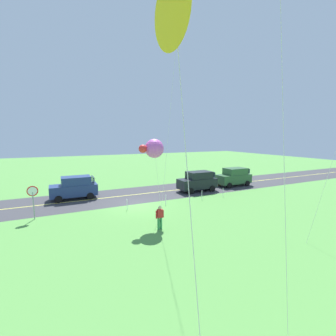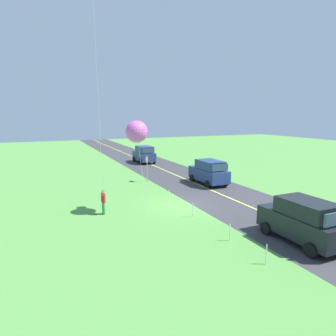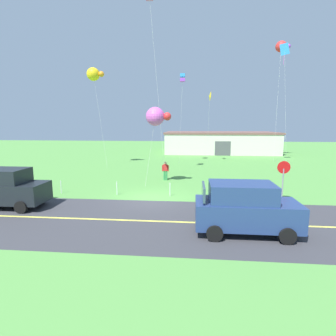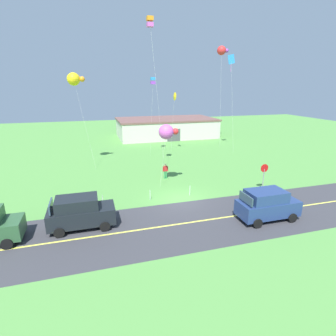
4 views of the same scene
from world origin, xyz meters
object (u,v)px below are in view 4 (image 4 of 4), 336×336
object	(u,v)px
stop_sign	(264,172)
kite_pink_drift	(153,81)
kite_green_far	(231,62)
kite_red_low	(150,22)
kite_blue_mid	(167,132)
kite_orange_near	(74,79)
kite_yellow_high	(222,50)
warehouse_distant	(166,127)
person_adult_near	(165,171)
car_parked_west_near	(80,212)
car_suv_foreground	(267,204)
kite_cyan_top	(174,97)

from	to	relation	value
stop_sign	kite_pink_drift	size ratio (longest dim) A/B	0.24
stop_sign	kite_green_far	distance (m)	19.39
kite_red_low	kite_blue_mid	distance (m)	9.87
kite_orange_near	kite_yellow_high	bearing A→B (deg)	21.30
kite_red_low	stop_sign	bearing A→B (deg)	-34.41
stop_sign	warehouse_distant	bearing A→B (deg)	91.63
person_adult_near	kite_blue_mid	world-z (taller)	kite_blue_mid
person_adult_near	stop_sign	bearing A→B (deg)	-161.96
kite_red_low	person_adult_near	bearing A→B (deg)	-16.21
car_parked_west_near	kite_orange_near	bearing A→B (deg)	90.43
kite_green_far	warehouse_distant	world-z (taller)	kite_green_far
kite_blue_mid	warehouse_distant	world-z (taller)	kite_blue_mid
kite_green_far	warehouse_distant	bearing A→B (deg)	110.41
kite_yellow_high	warehouse_distant	distance (m)	16.88
car_parked_west_near	kite_yellow_high	distance (m)	34.99
car_suv_foreground	kite_green_far	size ratio (longest dim) A/B	0.32
kite_pink_drift	kite_red_low	bearing A→B (deg)	-104.37
kite_green_far	kite_yellow_high	bearing A→B (deg)	76.38
kite_yellow_high	warehouse_distant	size ratio (longest dim) A/B	0.84
kite_blue_mid	kite_pink_drift	distance (m)	12.59
stop_sign	kite_green_far	size ratio (longest dim) A/B	0.19
kite_yellow_high	kite_blue_mid	bearing A→B (deg)	-128.72
kite_green_far	warehouse_distant	distance (m)	18.67
kite_red_low	kite_cyan_top	xyz separation A→B (m)	(5.50, 9.93, -6.81)
kite_green_far	kite_orange_near	size ratio (longest dim) A/B	1.26
kite_red_low	warehouse_distant	bearing A→B (deg)	70.77
kite_orange_near	person_adult_near	bearing A→B (deg)	-38.76
car_suv_foreground	kite_blue_mid	world-z (taller)	kite_blue_mid
kite_orange_near	kite_cyan_top	distance (m)	13.31
kite_cyan_top	stop_sign	bearing A→B (deg)	-77.60
kite_yellow_high	warehouse_distant	bearing A→B (deg)	128.19
stop_sign	kite_red_low	world-z (taller)	kite_red_low
car_suv_foreground	stop_sign	bearing A→B (deg)	57.25
person_adult_near	kite_yellow_high	world-z (taller)	kite_yellow_high
stop_sign	kite_pink_drift	xyz separation A→B (m)	(-6.73, 15.25, 8.20)
kite_green_far	kite_orange_near	xyz separation A→B (m)	(-20.67, -2.86, -2.52)
car_parked_west_near	kite_yellow_high	xyz separation A→B (m)	(21.94, 23.65, 13.56)
stop_sign	warehouse_distant	distance (m)	29.72
stop_sign	kite_green_far	world-z (taller)	kite_green_far
car_suv_foreground	person_adult_near	xyz separation A→B (m)	(-4.57, 10.78, -0.29)
car_suv_foreground	kite_pink_drift	size ratio (longest dim) A/B	0.42
kite_red_low	kite_cyan_top	distance (m)	13.24
kite_green_far	kite_orange_near	distance (m)	21.01
kite_pink_drift	car_suv_foreground	bearing A→B (deg)	-80.05
kite_green_far	kite_orange_near	bearing A→B (deg)	-172.11
kite_yellow_high	kite_orange_near	size ratio (longest dim) A/B	1.43
kite_cyan_top	kite_pink_drift	bearing A→B (deg)	-164.52
kite_blue_mid	warehouse_distant	size ratio (longest dim) A/B	0.33
car_parked_west_near	kite_pink_drift	bearing A→B (deg)	62.08
stop_sign	kite_yellow_high	distance (m)	25.51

